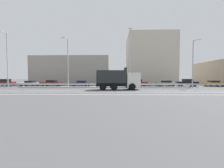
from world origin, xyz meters
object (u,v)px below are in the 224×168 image
(street_lamp_0, at_px, (7,58))
(dump_truck, at_px, (124,81))
(street_lamp_1, at_px, (68,61))
(parked_car_4, at_px, (109,83))
(parked_car_1, at_px, (30,83))
(parked_car_5, at_px, (137,83))
(parked_car_3, at_px, (81,83))
(street_lamp_3, at_px, (193,62))
(parked_car_8, at_px, (214,83))
(parked_car_6, at_px, (166,83))
(median_road_sign, at_px, (140,81))
(parked_car_7, at_px, (187,83))
(parked_car_2, at_px, (51,83))
(street_lamp_2, at_px, (130,57))
(parked_car_0, at_px, (5,83))

(street_lamp_0, bearing_deg, dump_truck, -10.97)
(street_lamp_1, distance_m, parked_car_4, 9.95)
(parked_car_1, xyz_separation_m, parked_car_5, (23.71, -0.29, 0.14))
(street_lamp_1, distance_m, parked_car_3, 6.99)
(street_lamp_3, distance_m, parked_car_3, 22.92)
(street_lamp_1, relative_size, parked_car_8, 2.19)
(parked_car_3, height_order, parked_car_8, parked_car_8)
(parked_car_5, relative_size, parked_car_6, 1.10)
(dump_truck, bearing_deg, parked_car_3, -142.21)
(median_road_sign, bearing_deg, street_lamp_1, -179.38)
(median_road_sign, xyz_separation_m, parked_car_4, (-5.87, 4.61, -0.46))
(parked_car_3, distance_m, parked_car_7, 23.28)
(dump_truck, relative_size, parked_car_4, 1.66)
(street_lamp_1, bearing_deg, street_lamp_3, 0.12)
(dump_truck, bearing_deg, median_road_sign, 138.19)
(street_lamp_0, xyz_separation_m, parked_car_7, (36.13, 5.26, -4.83))
(street_lamp_3, bearing_deg, dump_truck, -161.62)
(dump_truck, xyz_separation_m, parked_car_8, (20.09, 9.48, -0.67))
(street_lamp_3, xyz_separation_m, parked_car_4, (-15.58, 4.70, -4.06))
(median_road_sign, bearing_deg, parked_car_8, 16.77)
(street_lamp_1, relative_size, street_lamp_3, 1.04)
(parked_car_2, relative_size, parked_car_3, 1.00)
(parked_car_1, relative_size, parked_car_2, 0.90)
(parked_car_3, bearing_deg, parked_car_1, 92.46)
(parked_car_4, height_order, parked_car_8, parked_car_4)
(parked_car_8, bearing_deg, parked_car_3, -90.96)
(dump_truck, xyz_separation_m, street_lamp_2, (1.33, 4.08, 4.42))
(street_lamp_3, relative_size, parked_car_6, 2.09)
(parked_car_2, bearing_deg, parked_car_7, -87.38)
(parked_car_2, bearing_deg, dump_truck, -118.45)
(street_lamp_1, relative_size, parked_car_1, 2.20)
(parked_car_2, xyz_separation_m, parked_car_6, (25.05, -0.16, -0.04))
(dump_truck, height_order, street_lamp_1, street_lamp_1)
(street_lamp_0, relative_size, parked_car_5, 2.23)
(parked_car_5, xyz_separation_m, parked_car_7, (11.03, 0.55, 0.03))
(parked_car_0, bearing_deg, parked_car_5, -92.50)
(dump_truck, distance_m, parked_car_5, 9.53)
(median_road_sign, height_order, street_lamp_3, street_lamp_3)
(dump_truck, height_order, parked_car_5, dump_truck)
(dump_truck, relative_size, parked_car_2, 1.53)
(street_lamp_2, distance_m, parked_car_0, 28.14)
(parked_car_0, bearing_deg, street_lamp_2, -102.60)
(dump_truck, height_order, street_lamp_2, street_lamp_2)
(dump_truck, distance_m, parked_car_1, 22.45)
(parked_car_8, bearing_deg, street_lamp_3, -54.93)
(dump_truck, distance_m, street_lamp_2, 6.16)
(parked_car_0, bearing_deg, street_lamp_0, -141.62)
(dump_truck, xyz_separation_m, street_lamp_3, (12.94, 4.30, 3.47))
(street_lamp_1, height_order, parked_car_6, street_lamp_1)
(parked_car_5, distance_m, parked_car_8, 16.84)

